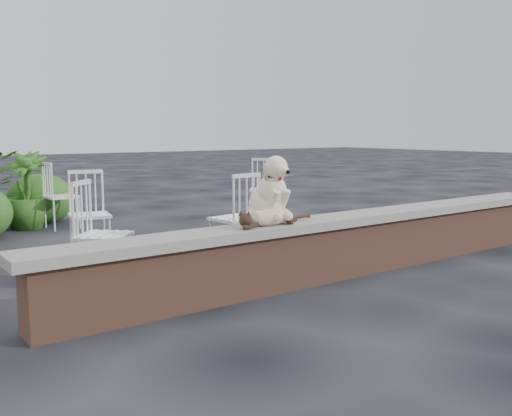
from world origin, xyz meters
TOP-DOWN VIEW (x-y plane):
  - ground at (0.00, 0.00)m, footprint 60.00×60.00m
  - brick_wall at (0.00, 0.00)m, footprint 6.00×0.30m
  - capstone at (0.00, 0.00)m, footprint 6.20×0.40m
  - dog at (-0.91, 0.11)m, footprint 0.39×0.52m
  - cat at (-0.99, -0.04)m, footprint 0.96×0.23m
  - chair_e at (-1.39, 4.25)m, footprint 0.58×0.58m
  - chair_d at (1.46, 3.30)m, footprint 0.79×0.79m
  - chair_b at (-1.71, 2.27)m, footprint 0.66×0.66m
  - chair_a at (-2.05, 1.00)m, footprint 0.79×0.79m
  - chair_c at (-0.56, 1.13)m, footprint 0.63×0.63m
  - potted_plant_b at (-1.81, 4.50)m, footprint 0.85×0.85m

SIDE VIEW (x-z plane):
  - ground at x=0.00m, z-range 0.00..0.00m
  - brick_wall at x=0.00m, z-range 0.00..0.50m
  - chair_e at x=-1.39m, z-range 0.00..0.94m
  - chair_d at x=1.46m, z-range 0.00..0.94m
  - chair_b at x=-1.71m, z-range 0.00..0.94m
  - chair_a at x=-2.05m, z-range 0.00..0.94m
  - chair_c at x=-0.56m, z-range 0.00..0.94m
  - capstone at x=0.00m, z-range 0.50..0.58m
  - potted_plant_b at x=-1.81m, z-range 0.00..1.09m
  - cat at x=-0.99m, z-range 0.58..0.74m
  - dog at x=-0.91m, z-range 0.58..1.18m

